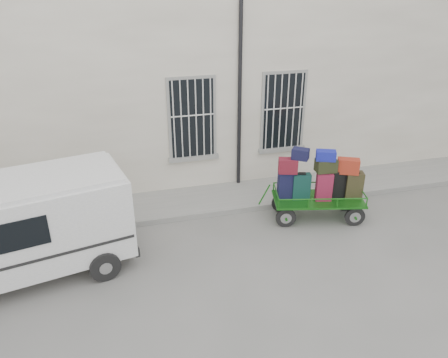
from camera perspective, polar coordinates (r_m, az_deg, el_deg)
name	(u,v)px	position (r m, az deg, el deg)	size (l,w,h in m)	color
ground	(235,243)	(10.67, 1.47, -8.37)	(80.00, 80.00, 0.00)	slate
building	(188,72)	(14.52, -4.66, 13.70)	(24.00, 5.15, 6.00)	#BDB5A2
sidewalk	(214,199)	(12.45, -1.36, -2.63)	(24.00, 1.70, 0.15)	gray
luggage_cart	(320,185)	(11.48, 12.40, -0.75)	(2.77, 1.54, 1.99)	black
van	(20,224)	(9.90, -25.12, -5.38)	(4.66, 2.72, 2.21)	silver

